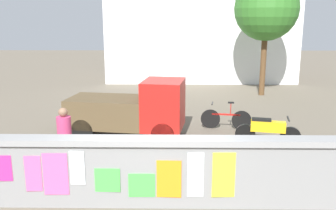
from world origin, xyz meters
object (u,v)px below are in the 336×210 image
motorcycle (266,130)px  tree_roadside (266,9)px  bicycle_near (226,119)px  person_walking (64,133)px  auto_rickshaw_truck (132,109)px

motorcycle → tree_roadside: (1.63, 7.47, 3.68)m
bicycle_near → person_walking: 5.78m
auto_rickshaw_truck → motorcycle: auto_rickshaw_truck is taller
bicycle_near → person_walking: size_ratio=1.05×
motorcycle → person_walking: (-5.39, -2.04, 0.52)m
bicycle_near → person_walking: person_walking is taller
motorcycle → tree_roadside: bearing=77.7°
motorcycle → person_walking: person_walking is taller
person_walking → auto_rickshaw_truck: bearing=64.2°
auto_rickshaw_truck → bicycle_near: size_ratio=2.23×
auto_rickshaw_truck → person_walking: 3.07m
tree_roadside → motorcycle: bearing=-102.3°
person_walking → tree_roadside: tree_roadside is taller
person_walking → tree_roadside: bearing=53.6°
motorcycle → bicycle_near: 1.90m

